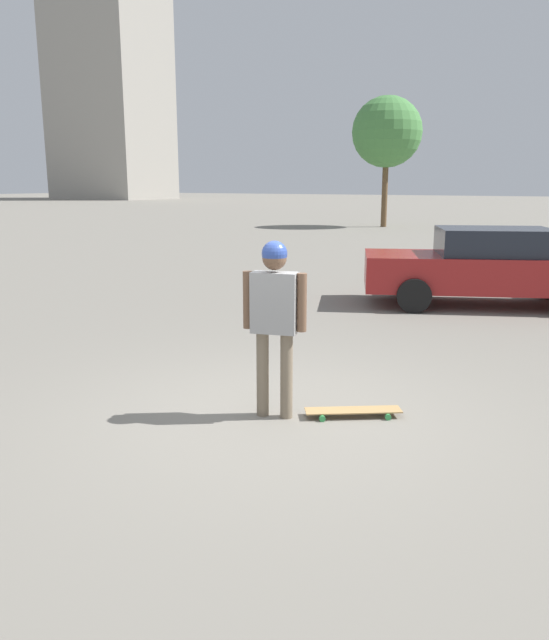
{
  "coord_description": "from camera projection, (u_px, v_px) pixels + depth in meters",
  "views": [
    {
      "loc": [
        -2.89,
        5.12,
        2.28
      ],
      "look_at": [
        0.0,
        0.0,
        0.98
      ],
      "focal_mm": 35.0,
      "sensor_mm": 36.0,
      "label": 1
    }
  ],
  "objects": [
    {
      "name": "ground_plane",
      "position": [
        275.0,
        416.0,
        6.23
      ],
      "size": [
        220.0,
        220.0,
        0.0
      ],
      "primitive_type": "plane",
      "color": "gray"
    },
    {
      "name": "car_parked_near",
      "position": [
        488.0,
        266.0,
        11.7
      ],
      "size": [
        4.83,
        3.3,
        1.46
      ],
      "rotation": [
        0.0,
        0.0,
        0.39
      ],
      "color": "maroon",
      "rests_on": "ground_plane"
    },
    {
      "name": "person",
      "position": [
        275.0,
        308.0,
        5.99
      ],
      "size": [
        0.61,
        0.3,
        1.75
      ],
      "rotation": [
        0.0,
        0.0,
        -2.89
      ],
      "color": "#7A6B56",
      "rests_on": "ground_plane"
    },
    {
      "name": "skateboard",
      "position": [
        353.0,
        411.0,
        6.21
      ],
      "size": [
        0.91,
        0.69,
        0.07
      ],
      "rotation": [
        0.0,
        0.0,
        0.58
      ],
      "color": "tan",
      "rests_on": "ground_plane"
    },
    {
      "name": "tree_distant",
      "position": [
        387.0,
        132.0,
        31.84
      ],
      "size": [
        3.58,
        3.58,
        6.61
      ],
      "color": "brown",
      "rests_on": "ground_plane"
    },
    {
      "name": "building_block_distant",
      "position": [
        106.0,
        34.0,
        84.6
      ],
      "size": [
        14.86,
        10.76,
        44.02
      ],
      "color": "#9E998E",
      "rests_on": "ground_plane"
    }
  ]
}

